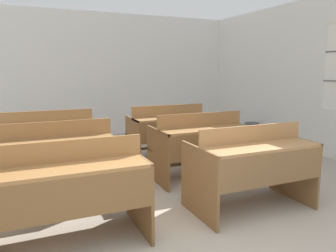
% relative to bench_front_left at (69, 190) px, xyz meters
% --- Properties ---
extents(wall_back, '(7.27, 0.06, 2.74)m').
position_rel_bench_front_left_xyz_m(wall_back, '(0.85, 4.73, 0.88)').
color(wall_back, silver).
rests_on(wall_back, ground_plane).
extents(wall_right_with_window, '(0.06, 5.99, 2.74)m').
position_rel_bench_front_left_xyz_m(wall_right_with_window, '(4.46, 1.83, 0.86)').
color(wall_right_with_window, silver).
rests_on(wall_right_with_window, ground_plane).
extents(bench_front_left, '(1.27, 0.74, 0.91)m').
position_rel_bench_front_left_xyz_m(bench_front_left, '(0.00, 0.00, 0.00)').
color(bench_front_left, brown).
rests_on(bench_front_left, ground_plane).
extents(bench_front_right, '(1.27, 0.74, 0.91)m').
position_rel_bench_front_left_xyz_m(bench_front_right, '(1.87, -0.02, 0.00)').
color(bench_front_right, brown).
rests_on(bench_front_right, ground_plane).
extents(bench_second_left, '(1.27, 0.74, 0.91)m').
position_rel_bench_front_left_xyz_m(bench_second_left, '(0.00, 1.10, 0.00)').
color(bench_second_left, brown).
rests_on(bench_second_left, ground_plane).
extents(bench_second_right, '(1.27, 0.74, 0.91)m').
position_rel_bench_front_left_xyz_m(bench_second_right, '(1.88, 1.08, 0.00)').
color(bench_second_right, brown).
rests_on(bench_second_right, ground_plane).
extents(bench_third_left, '(1.27, 0.74, 0.91)m').
position_rel_bench_front_left_xyz_m(bench_third_left, '(-0.00, 2.20, 0.00)').
color(bench_third_left, brown).
rests_on(bench_third_left, ground_plane).
extents(bench_third_right, '(1.27, 0.74, 0.91)m').
position_rel_bench_front_left_xyz_m(bench_third_right, '(1.89, 2.19, 0.00)').
color(bench_third_right, brown).
rests_on(bench_third_right, ground_plane).
extents(wastepaper_bin, '(0.31, 0.31, 0.36)m').
position_rel_bench_front_left_xyz_m(wastepaper_bin, '(4.19, 2.94, -0.31)').
color(wastepaper_bin, '#474C51').
rests_on(wastepaper_bin, ground_plane).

